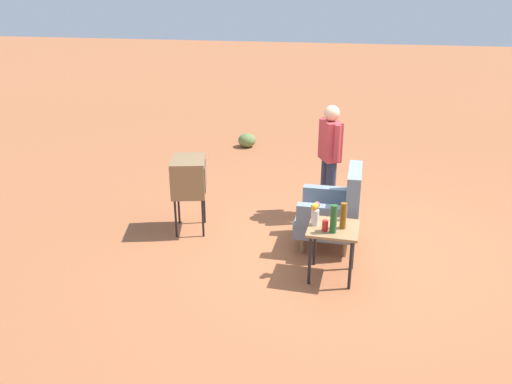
{
  "coord_description": "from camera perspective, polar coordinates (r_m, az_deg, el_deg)",
  "views": [
    {
      "loc": [
        5.91,
        0.42,
        3.04
      ],
      "look_at": [
        -0.02,
        -1.03,
        0.65
      ],
      "focal_mm": 35.32,
      "sensor_mm": 36.0,
      "label": 1
    }
  ],
  "objects": [
    {
      "name": "tv_on_stand",
      "position": [
        6.78,
        -7.61,
        1.74
      ],
      "size": [
        0.7,
        0.6,
        1.03
      ],
      "color": "black",
      "rests_on": "ground"
    },
    {
      "name": "shrub_mid",
      "position": [
        10.83,
        -1.02,
        5.88
      ],
      "size": [
        0.38,
        0.38,
        0.29
      ],
      "primitive_type": "ellipsoid",
      "color": "olive",
      "rests_on": "ground"
    },
    {
      "name": "bottle_wine_green",
      "position": [
        5.51,
        8.77,
        -3.04
      ],
      "size": [
        0.07,
        0.07,
        0.32
      ],
      "primitive_type": "cylinder",
      "color": "#1E5623",
      "rests_on": "side_table"
    },
    {
      "name": "side_table",
      "position": [
        5.73,
        8.72,
        -4.8
      ],
      "size": [
        0.56,
        0.56,
        0.63
      ],
      "color": "black",
      "rests_on": "ground"
    },
    {
      "name": "bottle_short_clear",
      "position": [
        5.85,
        9.94,
        -2.25
      ],
      "size": [
        0.06,
        0.06,
        0.2
      ],
      "primitive_type": "cylinder",
      "color": "silver",
      "rests_on": "side_table"
    },
    {
      "name": "armchair",
      "position": [
        6.46,
        8.91,
        -2.06
      ],
      "size": [
        0.8,
        0.8,
        1.06
      ],
      "color": "#937047",
      "rests_on": "ground"
    },
    {
      "name": "person_standing",
      "position": [
        7.23,
        8.33,
        4.24
      ],
      "size": [
        0.51,
        0.36,
        1.64
      ],
      "color": "#2D3347",
      "rests_on": "ground"
    },
    {
      "name": "bottle_tall_amber",
      "position": [
        5.63,
        9.86,
        -2.67
      ],
      "size": [
        0.07,
        0.07,
        0.3
      ],
      "primitive_type": "cylinder",
      "color": "brown",
      "rests_on": "side_table"
    },
    {
      "name": "flower_vase",
      "position": [
        5.67,
        6.72,
        -2.33
      ],
      "size": [
        0.15,
        0.1,
        0.27
      ],
      "color": "silver",
      "rests_on": "side_table"
    },
    {
      "name": "ground_plane",
      "position": [
        6.66,
        8.66,
        -6.05
      ],
      "size": [
        60.0,
        60.0,
        0.0
      ],
      "primitive_type": "plane",
      "color": "#A05B38"
    },
    {
      "name": "soda_can_red",
      "position": [
        5.57,
        7.82,
        -3.79
      ],
      "size": [
        0.07,
        0.07,
        0.12
      ],
      "primitive_type": "cylinder",
      "color": "red",
      "rests_on": "side_table"
    }
  ]
}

